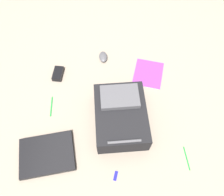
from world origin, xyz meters
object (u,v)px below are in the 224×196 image
Objects in this scene: laptop at (47,154)px; pen_black at (51,106)px; backpack at (121,116)px; book_blue at (148,74)px; power_brick at (58,74)px; computer_mouse at (103,57)px; usb_stick at (116,176)px; pen_blue at (187,158)px.

laptop is 2.48× the size of pen_black.
backpack is 1.63× the size of book_blue.
laptop is 3.18× the size of power_brick.
computer_mouse reaches higher than usb_stick.
power_brick is 0.82m from usb_stick.
usb_stick is at bearing 72.56° from book_blue.
power_brick is at bearing 1.76° from book_blue.
backpack reaches higher than laptop.
usb_stick is at bearing 121.38° from power_brick.
backpack reaches higher than pen_black.
book_blue is at bearing -157.38° from pen_black.
usb_stick is at bearing 14.69° from pen_blue.
book_blue is at bearing -136.51° from laptop.
pen_blue is (-0.53, 0.75, -0.01)m from computer_mouse.
power_brick is 0.81× the size of pen_blue.
power_brick is at bearing -37.84° from backpack.
book_blue reaches higher than usb_stick.
laptop reaches higher than pen_blue.
pen_black is (0.01, 0.26, -0.01)m from power_brick.
book_blue is 0.66m from power_brick.
backpack is at bearing -30.64° from pen_blue.
computer_mouse reaches higher than pen_blue.
pen_black is 2.73× the size of usb_stick.
backpack is 4.36× the size of computer_mouse.
power_brick is at bearing 20.17° from computer_mouse.
pen_blue is at bearing 118.62° from computer_mouse.
book_blue reaches higher than pen_blue.
computer_mouse is (-0.31, -0.75, 0.00)m from laptop.
book_blue reaches higher than pen_black.
power_brick is 1.04m from pen_blue.
computer_mouse is 0.54m from pen_black.
book_blue is at bearing -107.44° from usb_stick.
laptop is at bearing -0.10° from pen_blue.
usb_stick is (0.43, 0.11, 0.00)m from pen_blue.
laptop is 0.59m from power_brick.
power_brick is (0.01, -0.59, 0.00)m from laptop.
laptop is at bearing 94.58° from pen_black.
backpack is at bearing -151.75° from laptop.
computer_mouse reaches higher than power_brick.
usb_stick is at bearing 134.84° from pen_black.
pen_black is at bearing 87.09° from power_brick.
power_brick is 2.14× the size of usb_stick.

